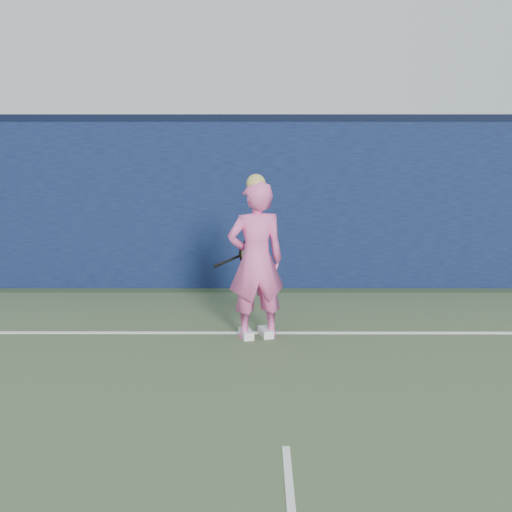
{
  "coord_description": "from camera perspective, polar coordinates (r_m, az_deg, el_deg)",
  "views": [
    {
      "loc": [
        -0.23,
        -4.23,
        2.58
      ],
      "look_at": [
        -0.24,
        3.86,
        0.98
      ],
      "focal_mm": 50.0,
      "sensor_mm": 36.0,
      "label": 1
    }
  ],
  "objects": [
    {
      "name": "backstop_wall",
      "position": [
        10.81,
        1.31,
        4.1
      ],
      "size": [
        24.0,
        0.4,
        2.5
      ],
      "primitive_type": "cube",
      "color": "#0C1137",
      "rests_on": "ground"
    },
    {
      "name": "player",
      "position": [
        8.25,
        0.0,
        -0.35
      ],
      "size": [
        0.77,
        0.61,
        1.93
      ],
      "rotation": [
        0.0,
        0.0,
        3.42
      ],
      "color": "pink",
      "rests_on": "ground"
    },
    {
      "name": "wall_cap",
      "position": [
        10.73,
        1.35,
        11.01
      ],
      "size": [
        24.0,
        0.42,
        0.1
      ],
      "primitive_type": "cube",
      "color": "black",
      "rests_on": "backstop_wall"
    },
    {
      "name": "racket",
      "position": [
        8.71,
        -0.75,
        0.18
      ],
      "size": [
        0.57,
        0.37,
        0.34
      ],
      "rotation": [
        0.0,
        0.0,
        0.44
      ],
      "color": "black",
      "rests_on": "ground"
    }
  ]
}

